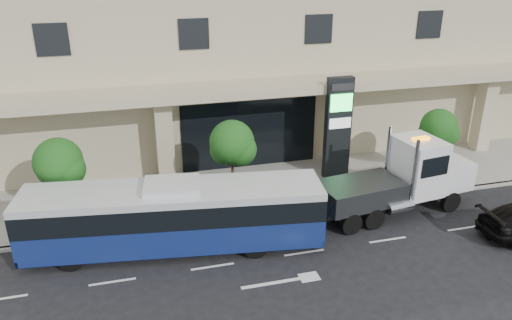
# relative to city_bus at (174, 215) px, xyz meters

# --- Properties ---
(ground) EXTENTS (120.00, 120.00, 0.00)m
(ground) POSITION_rel_city_bus_xyz_m (5.28, -0.29, -1.63)
(ground) COLOR black
(ground) RESTS_ON ground
(sidewalk) EXTENTS (120.00, 6.00, 0.15)m
(sidewalk) POSITION_rel_city_bus_xyz_m (5.28, 4.71, -1.55)
(sidewalk) COLOR gray
(sidewalk) RESTS_ON ground
(curb) EXTENTS (120.00, 0.30, 0.15)m
(curb) POSITION_rel_city_bus_xyz_m (5.28, 1.71, -1.55)
(curb) COLOR gray
(curb) RESTS_ON ground
(tree_left) EXTENTS (2.27, 2.20, 4.22)m
(tree_left) POSITION_rel_city_bus_xyz_m (-4.69, 3.30, 1.48)
(tree_left) COLOR #422B19
(tree_left) RESTS_ON sidewalk
(tree_mid) EXTENTS (2.28, 2.20, 4.38)m
(tree_mid) POSITION_rel_city_bus_xyz_m (3.31, 3.30, 1.63)
(tree_mid) COLOR #422B19
(tree_mid) RESTS_ON sidewalk
(tree_right) EXTENTS (2.10, 2.00, 4.04)m
(tree_right) POSITION_rel_city_bus_xyz_m (14.81, 3.30, 1.41)
(tree_right) COLOR #422B19
(tree_right) RESTS_ON sidewalk
(city_bus) EXTENTS (12.87, 4.37, 3.20)m
(city_bus) POSITION_rel_city_bus_xyz_m (0.00, 0.00, 0.00)
(city_bus) COLOR black
(city_bus) RESTS_ON ground
(tow_truck) EXTENTS (9.18, 3.22, 4.15)m
(tow_truck) POSITION_rel_city_bus_xyz_m (11.18, 0.57, 0.08)
(tow_truck) COLOR #2D3033
(tow_truck) RESTS_ON ground
(signage_pylon) EXTENTS (1.43, 0.54, 5.73)m
(signage_pylon) POSITION_rel_city_bus_xyz_m (9.60, 4.98, 1.43)
(signage_pylon) COLOR black
(signage_pylon) RESTS_ON sidewalk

